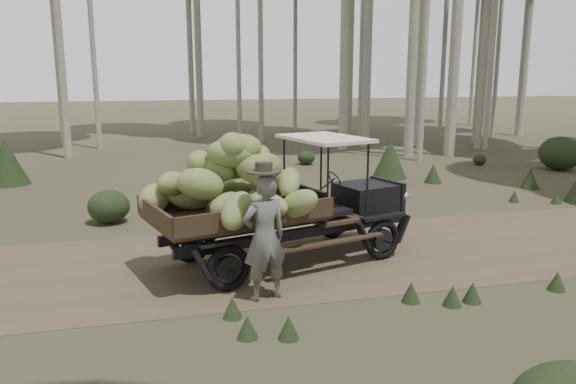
# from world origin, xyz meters

# --- Properties ---
(ground) EXTENTS (120.00, 120.00, 0.00)m
(ground) POSITION_xyz_m (0.00, 0.00, 0.00)
(ground) COLOR #473D2B
(ground) RESTS_ON ground
(dirt_track) EXTENTS (70.00, 4.00, 0.01)m
(dirt_track) POSITION_xyz_m (0.00, 0.00, 0.00)
(dirt_track) COLOR brown
(dirt_track) RESTS_ON ground
(banana_truck) EXTENTS (4.95, 2.99, 2.41)m
(banana_truck) POSITION_xyz_m (-2.87, -0.25, 1.38)
(banana_truck) COLOR black
(banana_truck) RESTS_ON ground
(farmer) EXTENTS (0.76, 0.60, 2.01)m
(farmer) POSITION_xyz_m (-3.06, -1.63, 0.95)
(farmer) COLOR #575550
(farmer) RESTS_ON ground
(undergrowth) EXTENTS (22.73, 22.23, 1.35)m
(undergrowth) POSITION_xyz_m (1.33, -2.29, 0.55)
(undergrowth) COLOR #233319
(undergrowth) RESTS_ON ground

